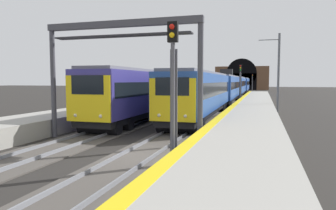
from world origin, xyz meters
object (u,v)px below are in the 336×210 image
object	(u,v)px
catenary_mast_near	(278,73)
train_adjacent_platform	(193,87)
railway_signal_mid	(240,80)
railway_signal_near	(173,83)
overhead_signal_gantry	(121,49)
train_main_approaching	(232,86)
railway_signal_far	(252,81)

from	to	relation	value
catenary_mast_near	train_adjacent_platform	bearing A→B (deg)	44.58
train_adjacent_platform	railway_signal_mid	bearing A→B (deg)	122.27
railway_signal_near	railway_signal_mid	distance (m)	36.38
railway_signal_near	overhead_signal_gantry	bearing A→B (deg)	-134.72
train_main_approaching	railway_signal_near	distance (m)	43.24
railway_signal_near	overhead_signal_gantry	xyz separation A→B (m)	(3.99, 4.03, 1.75)
train_adjacent_platform	railway_signal_far	size ratio (longest dim) A/B	10.48
railway_signal_mid	catenary_mast_near	xyz separation A→B (m)	(-15.11, -4.65, 0.64)
railway_signal_mid	catenary_mast_near	world-z (taller)	catenary_mast_near
railway_signal_far	catenary_mast_near	distance (m)	71.35
overhead_signal_gantry	railway_signal_far	bearing A→B (deg)	-2.61
train_main_approaching	train_adjacent_platform	distance (m)	11.74
train_main_approaching	overhead_signal_gantry	world-z (taller)	overhead_signal_gantry
train_main_approaching	railway_signal_near	bearing A→B (deg)	1.72
overhead_signal_gantry	catenary_mast_near	distance (m)	19.36
train_main_approaching	railway_signal_mid	bearing A→B (deg)	14.09
train_adjacent_platform	train_main_approaching	bearing A→B (deg)	157.04
train_adjacent_platform	railway_signal_mid	xyz separation A→B (m)	(4.04, -6.26, 1.06)
railway_signal_mid	overhead_signal_gantry	distance (m)	32.68
railway_signal_far	overhead_signal_gantry	bearing A→B (deg)	-2.61
catenary_mast_near	train_main_approaching	bearing A→B (deg)	16.36
railway_signal_far	railway_signal_near	bearing A→B (deg)	0.00
railway_signal_near	train_main_approaching	bearing A→B (deg)	-177.62
train_main_approaching	railway_signal_mid	distance (m)	7.14
overhead_signal_gantry	catenary_mast_near	bearing A→B (deg)	-26.65
train_adjacent_platform	overhead_signal_gantry	world-z (taller)	overhead_signal_gantry
railway_signal_near	railway_signal_far	xyz separation A→B (m)	(92.47, -0.00, -0.03)
train_adjacent_platform	catenary_mast_near	world-z (taller)	catenary_mast_near
train_main_approaching	railway_signal_near	size ratio (longest dim) A/B	13.88
railway_signal_near	railway_signal_mid	size ratio (longest dim) A/B	0.96
railway_signal_far	overhead_signal_gantry	distance (m)	88.59
train_main_approaching	catenary_mast_near	bearing A→B (deg)	15.71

